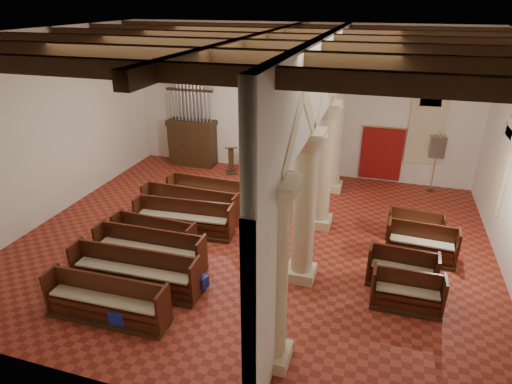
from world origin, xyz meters
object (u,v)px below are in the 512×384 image
(lectern, at_px, (231,162))
(aisle_pew_0, at_px, (406,296))
(processional_banner, at_px, (434,172))
(pipe_organ, at_px, (192,135))
(nave_pew_0, at_px, (107,306))

(lectern, xyz_separation_m, aisle_pew_0, (6.96, -6.91, -0.19))
(aisle_pew_0, bearing_deg, processional_banner, 81.37)
(pipe_organ, bearing_deg, lectern, -15.87)
(processional_banner, relative_size, aisle_pew_0, 1.40)
(lectern, bearing_deg, pipe_organ, 141.67)
(pipe_organ, xyz_separation_m, lectern, (1.99, -0.57, -0.85))
(lectern, height_order, aisle_pew_0, lectern)
(lectern, height_order, nave_pew_0, lectern)
(pipe_organ, relative_size, nave_pew_0, 1.48)
(pipe_organ, height_order, aisle_pew_0, pipe_organ)
(processional_banner, bearing_deg, aisle_pew_0, -97.81)
(processional_banner, distance_m, aisle_pew_0, 7.55)
(lectern, bearing_deg, aisle_pew_0, -67.23)
(pipe_organ, relative_size, processional_banner, 1.89)
(lectern, distance_m, nave_pew_0, 9.32)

